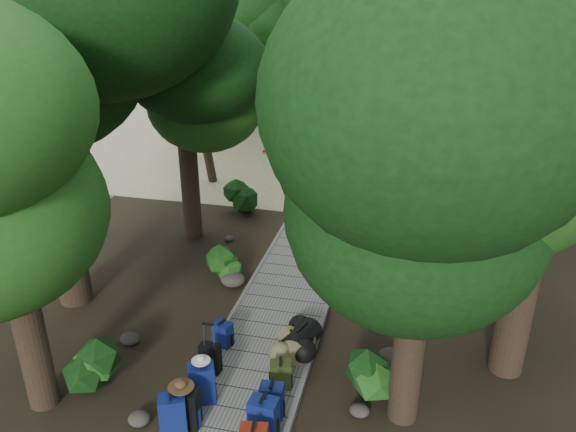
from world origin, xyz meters
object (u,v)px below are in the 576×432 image
(backpack_left_c, at_px, (202,381))
(backpack_right_d, at_px, (281,373))
(backpack_left_d, at_px, (223,333))
(suitcase_on_boardwalk, at_px, (210,358))
(duffel_right_black, at_px, (302,338))
(backpack_right_b, at_px, (264,417))
(backpack_right_c, at_px, (272,399))
(duffel_right_khaki, at_px, (293,346))
(lone_suitcase_on_sand, at_px, (345,176))
(kayak, at_px, (273,147))
(backpack_left_a, at_px, (173,413))
(backpack_left_b, at_px, (186,406))
(sun_lounger, at_px, (422,158))

(backpack_left_c, height_order, backpack_right_d, backpack_left_c)
(backpack_left_d, bearing_deg, suitcase_on_boardwalk, -68.97)
(duffel_right_black, distance_m, suitcase_on_boardwalk, 1.80)
(backpack_right_b, bearing_deg, backpack_right_c, 94.59)
(backpack_left_c, xyz_separation_m, duffel_right_khaki, (1.22, 1.54, -0.18))
(backpack_right_d, xyz_separation_m, duffel_right_khaki, (0.02, 0.89, -0.06))
(backpack_right_d, bearing_deg, lone_suitcase_on_sand, 77.76)
(backpack_right_b, bearing_deg, lone_suitcase_on_sand, 96.73)
(backpack_left_c, distance_m, kayak, 14.65)
(duffel_right_black, distance_m, kayak, 13.24)
(suitcase_on_boardwalk, bearing_deg, backpack_left_a, -86.25)
(backpack_left_b, height_order, backpack_right_b, backpack_right_b)
(backpack_right_c, bearing_deg, backpack_right_d, 87.28)
(backpack_right_c, relative_size, backpack_right_d, 1.18)
(backpack_left_b, height_order, duffel_right_khaki, backpack_left_b)
(backpack_left_c, xyz_separation_m, suitcase_on_boardwalk, (-0.14, 0.74, -0.11))
(backpack_left_b, relative_size, backpack_right_b, 0.96)
(backpack_left_c, distance_m, sun_lounger, 14.29)
(backpack_left_d, height_order, suitcase_on_boardwalk, suitcase_on_boardwalk)
(backpack_left_a, bearing_deg, backpack_right_d, 23.36)
(suitcase_on_boardwalk, bearing_deg, sun_lounger, 80.18)
(backpack_left_c, xyz_separation_m, duffel_right_black, (1.34, 1.77, -0.16))
(sun_lounger, bearing_deg, backpack_right_d, -86.40)
(backpack_right_c, distance_m, suitcase_on_boardwalk, 1.58)
(backpack_left_b, distance_m, sun_lounger, 14.87)
(backpack_right_b, xyz_separation_m, duffel_right_black, (0.11, 2.31, -0.15))
(backpack_right_c, xyz_separation_m, sun_lounger, (2.13, 13.94, -0.12))
(backpack_left_d, bearing_deg, backpack_right_c, -31.17)
(backpack_left_a, distance_m, duffel_right_khaki, 2.72)
(suitcase_on_boardwalk, xyz_separation_m, kayak, (-2.45, 13.67, -0.25))
(lone_suitcase_on_sand, bearing_deg, backpack_left_b, -94.87)
(backpack_left_c, distance_m, duffel_right_khaki, 1.97)
(backpack_left_c, relative_size, backpack_right_c, 1.22)
(backpack_left_a, xyz_separation_m, duffel_right_black, (1.51, 2.56, -0.15))
(backpack_right_b, bearing_deg, duffel_right_khaki, 94.84)
(backpack_left_d, height_order, sun_lounger, backpack_left_d)
(backpack_left_d, bearing_deg, backpack_right_b, -38.42)
(backpack_left_d, height_order, backpack_right_d, backpack_right_d)
(backpack_right_b, distance_m, duffel_right_khaki, 2.08)
(backpack_left_a, height_order, backpack_right_d, backpack_left_a)
(duffel_right_khaki, distance_m, lone_suitcase_on_sand, 9.71)
(duffel_right_khaki, distance_m, duffel_right_black, 0.26)
(backpack_right_b, height_order, suitcase_on_boardwalk, backpack_right_b)
(backpack_left_c, bearing_deg, backpack_left_d, 71.69)
(kayak, distance_m, sun_lounger, 5.97)
(backpack_left_c, relative_size, backpack_left_d, 1.48)
(backpack_right_c, relative_size, sun_lounger, 0.34)
(backpack_left_c, distance_m, duffel_right_black, 2.23)
(lone_suitcase_on_sand, distance_m, kayak, 4.66)
(backpack_right_c, bearing_deg, backpack_left_b, -161.93)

